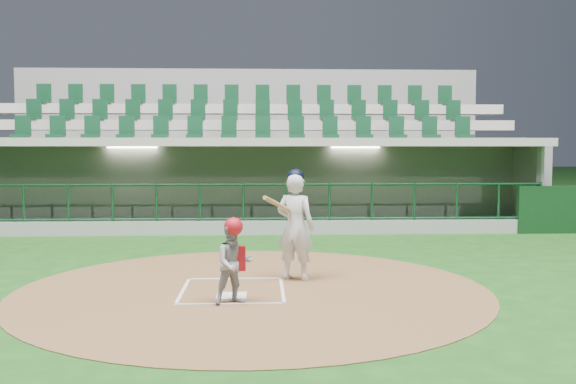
{
  "coord_description": "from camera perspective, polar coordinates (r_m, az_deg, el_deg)",
  "views": [
    {
      "loc": [
        0.42,
        -9.9,
        2.18
      ],
      "look_at": [
        0.96,
        2.6,
        1.3
      ],
      "focal_mm": 40.0,
      "sensor_mm": 36.0,
      "label": 1
    }
  ],
  "objects": [
    {
      "name": "ground",
      "position": [
        10.15,
        -4.85,
        -8.4
      ],
      "size": [
        120.0,
        120.0,
        0.0
      ],
      "primitive_type": "plane",
      "color": "#154212",
      "rests_on": "ground"
    },
    {
      "name": "dirt_circle",
      "position": [
        9.94,
        -3.15,
        -8.61
      ],
      "size": [
        7.2,
        7.2,
        0.01
      ],
      "primitive_type": "cylinder",
      "color": "brown",
      "rests_on": "ground"
    },
    {
      "name": "home_plate",
      "position": [
        9.46,
        -5.03,
        -9.18
      ],
      "size": [
        0.43,
        0.43,
        0.02
      ],
      "primitive_type": "cube",
      "color": "white",
      "rests_on": "dirt_circle"
    },
    {
      "name": "batter_box_chalk",
      "position": [
        9.85,
        -4.93,
        -8.68
      ],
      "size": [
        1.55,
        1.8,
        0.01
      ],
      "color": "white",
      "rests_on": "ground"
    },
    {
      "name": "dugout_structure",
      "position": [
        17.77,
        -3.31,
        0.08
      ],
      "size": [
        16.4,
        3.7,
        3.0
      ],
      "color": "slate",
      "rests_on": "ground"
    },
    {
      "name": "seating_deck",
      "position": [
        20.82,
        -3.64,
        1.94
      ],
      "size": [
        17.0,
        6.72,
        5.15
      ],
      "color": "slate",
      "rests_on": "ground"
    },
    {
      "name": "batter",
      "position": [
        10.44,
        0.65,
        -2.9
      ],
      "size": [
        0.91,
        0.96,
        1.82
      ],
      "color": "silver",
      "rests_on": "dirt_circle"
    },
    {
      "name": "catcher",
      "position": [
        8.93,
        -4.84,
        -6.14
      ],
      "size": [
        0.66,
        0.59,
        1.2
      ],
      "color": "gray",
      "rests_on": "dirt_circle"
    }
  ]
}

